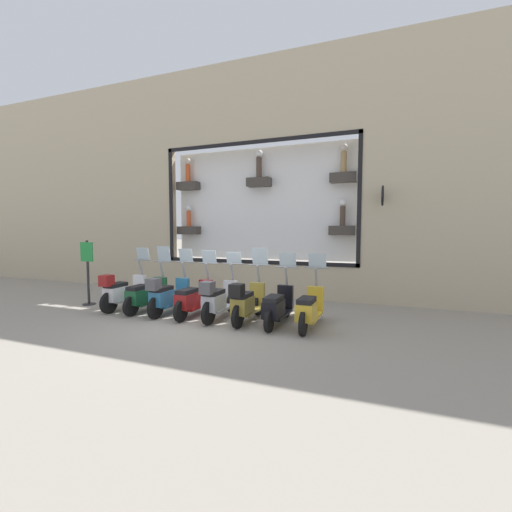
{
  "coord_description": "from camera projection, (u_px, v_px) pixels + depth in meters",
  "views": [
    {
      "loc": [
        -6.9,
        -4.03,
        2.15
      ],
      "look_at": [
        1.8,
        -0.65,
        1.44
      ],
      "focal_mm": 24.0,
      "sensor_mm": 36.0,
      "label": 1
    }
  ],
  "objects": [
    {
      "name": "scooter_green_6",
      "position": [
        146.0,
        295.0,
        9.02
      ],
      "size": [
        1.8,
        0.61,
        1.7
      ],
      "color": "black",
      "rests_on": "ground_plane"
    },
    {
      "name": "scooter_white_7",
      "position": [
        122.0,
        292.0,
        9.23
      ],
      "size": [
        1.81,
        0.61,
        1.64
      ],
      "color": "black",
      "rests_on": "ground_plane"
    },
    {
      "name": "scooter_yellow_0",
      "position": [
        309.0,
        309.0,
        7.44
      ],
      "size": [
        1.8,
        0.61,
        1.59
      ],
      "color": "black",
      "rests_on": "ground_plane"
    },
    {
      "name": "shop_sign_post",
      "position": [
        88.0,
        270.0,
        9.8
      ],
      "size": [
        0.36,
        0.45,
        1.85
      ],
      "color": "#232326",
      "rests_on": "ground_plane"
    },
    {
      "name": "scooter_olive_2",
      "position": [
        247.0,
        302.0,
        7.91
      ],
      "size": [
        1.8,
        0.6,
        1.7
      ],
      "color": "black",
      "rests_on": "ground_plane"
    },
    {
      "name": "building_facade",
      "position": [
        258.0,
        178.0,
        11.09
      ],
      "size": [
        1.2,
        36.0,
        7.56
      ],
      "color": "tan",
      "rests_on": "ground_plane"
    },
    {
      "name": "scooter_black_1",
      "position": [
        277.0,
        307.0,
        7.7
      ],
      "size": [
        1.79,
        0.61,
        1.6
      ],
      "color": "black",
      "rests_on": "ground_plane"
    },
    {
      "name": "ground_plane",
      "position": [
        203.0,
        322.0,
        8.03
      ],
      "size": [
        120.0,
        120.0,
        0.0
      ],
      "primitive_type": "plane",
      "color": "gray"
    },
    {
      "name": "scooter_silver_3",
      "position": [
        218.0,
        300.0,
        8.17
      ],
      "size": [
        1.81,
        0.6,
        1.58
      ],
      "color": "black",
      "rests_on": "ground_plane"
    },
    {
      "name": "scooter_red_4",
      "position": [
        193.0,
        299.0,
        8.49
      ],
      "size": [
        1.8,
        0.6,
        1.61
      ],
      "color": "black",
      "rests_on": "ground_plane"
    },
    {
      "name": "scooter_teal_5",
      "position": [
        167.0,
        296.0,
        8.7
      ],
      "size": [
        1.81,
        0.6,
        1.63
      ],
      "color": "black",
      "rests_on": "ground_plane"
    }
  ]
}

